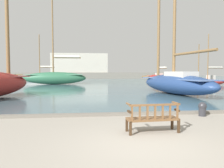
{
  "coord_description": "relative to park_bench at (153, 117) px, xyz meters",
  "views": [
    {
      "loc": [
        -1.44,
        -5.35,
        1.9
      ],
      "look_at": [
        0.28,
        10.0,
        1.0
      ],
      "focal_mm": 35.0,
      "sensor_mm": 36.0,
      "label": 1
    }
  ],
  "objects": [
    {
      "name": "harbor_water",
      "position": [
        -0.56,
        42.86,
        -0.43
      ],
      "size": [
        100.0,
        80.0,
        0.08
      ],
      "primitive_type": "cube",
      "color": "#476670",
      "rests_on": "ground"
    },
    {
      "name": "mooring_bollard",
      "position": [
        2.83,
        2.18,
        -0.15
      ],
      "size": [
        0.34,
        0.34,
        0.6
      ],
      "color": "#2D2D33",
      "rests_on": "ground"
    },
    {
      "name": "quay_edge_kerb",
      "position": [
        -0.56,
        2.71,
        -0.41
      ],
      "size": [
        40.0,
        0.3,
        0.12
      ],
      "primitive_type": "cube",
      "color": "slate",
      "rests_on": "ground"
    },
    {
      "name": "sailboat_outer_starboard",
      "position": [
        -10.76,
        35.86,
        0.29
      ],
      "size": [
        5.92,
        1.92,
        8.68
      ],
      "color": "silver",
      "rests_on": "harbor_water"
    },
    {
      "name": "ground_plane",
      "position": [
        -0.56,
        -1.14,
        -0.47
      ],
      "size": [
        160.0,
        160.0,
        0.0
      ],
      "primitive_type": "plane",
      "color": "gray"
    },
    {
      "name": "sailboat_far_starboard",
      "position": [
        12.41,
        37.05,
        0.33
      ],
      "size": [
        3.6,
        9.0,
        8.27
      ],
      "color": "maroon",
      "rests_on": "harbor_water"
    },
    {
      "name": "far_breakwater",
      "position": [
        -2.03,
        47.72,
        1.7
      ],
      "size": [
        43.0,
        2.4,
        6.29
      ],
      "color": "slate",
      "rests_on": "ground"
    },
    {
      "name": "park_bench",
      "position": [
        0.0,
        0.0,
        0.0
      ],
      "size": [
        1.63,
        0.62,
        0.92
      ],
      "color": "#3D2A19",
      "rests_on": "ground"
    },
    {
      "name": "sailboat_nearest_port",
      "position": [
        13.6,
        20.2,
        0.16
      ],
      "size": [
        5.25,
        2.04,
        6.62
      ],
      "color": "maroon",
      "rests_on": "harbor_water"
    },
    {
      "name": "sailboat_nearest_starboard",
      "position": [
        5.07,
        10.53,
        0.58
      ],
      "size": [
        4.13,
        10.99,
        10.95
      ],
      "color": "navy",
      "rests_on": "harbor_water"
    },
    {
      "name": "sailboat_distant_harbor",
      "position": [
        -6.57,
        24.95,
        0.61
      ],
      "size": [
        9.84,
        2.25,
        11.92
      ],
      "color": "#2D6647",
      "rests_on": "harbor_water"
    }
  ]
}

